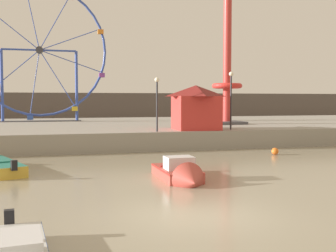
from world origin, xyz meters
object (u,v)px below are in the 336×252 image
(promenade_lamp_near, at_px, (231,92))
(mooring_buoy_orange, at_px, (275,151))
(carnival_booth_red_striped, at_px, (196,106))
(promenade_lamp_far, at_px, (157,96))
(drop_tower_red_tower, at_px, (227,72))
(ferris_wheel_blue_frame, at_px, (39,52))
(motorboat_faded_red, at_px, (182,174))

(promenade_lamp_near, bearing_deg, mooring_buoy_orange, -77.03)
(carnival_booth_red_striped, xyz_separation_m, promenade_lamp_far, (-3.19, -1.31, 0.75))
(drop_tower_red_tower, xyz_separation_m, promenade_lamp_near, (-2.53, -6.62, -1.87))
(mooring_buoy_orange, bearing_deg, ferris_wheel_blue_frame, 125.92)
(promenade_lamp_near, height_order, mooring_buoy_orange, promenade_lamp_near)
(motorboat_faded_red, xyz_separation_m, drop_tower_red_tower, (9.62, 17.75, 5.52))
(ferris_wheel_blue_frame, relative_size, promenade_lamp_near, 3.28)
(ferris_wheel_blue_frame, height_order, promenade_lamp_near, ferris_wheel_blue_frame)
(drop_tower_red_tower, distance_m, carnival_booth_red_striped, 8.09)
(ferris_wheel_blue_frame, xyz_separation_m, drop_tower_red_tower, (16.00, -8.93, -2.24))
(carnival_booth_red_striped, height_order, mooring_buoy_orange, carnival_booth_red_striped)
(ferris_wheel_blue_frame, xyz_separation_m, promenade_lamp_far, (7.93, -16.01, -4.39))
(drop_tower_red_tower, height_order, carnival_booth_red_striped, drop_tower_red_tower)
(ferris_wheel_blue_frame, height_order, carnival_booth_red_striped, ferris_wheel_blue_frame)
(motorboat_faded_red, distance_m, promenade_lamp_far, 11.30)
(mooring_buoy_orange, bearing_deg, carnival_booth_red_striped, 122.42)
(motorboat_faded_red, relative_size, carnival_booth_red_striped, 1.08)
(drop_tower_red_tower, bearing_deg, promenade_lamp_far, -138.73)
(ferris_wheel_blue_frame, bearing_deg, promenade_lamp_far, -63.64)
(ferris_wheel_blue_frame, xyz_separation_m, promenade_lamp_near, (13.47, -15.55, -4.11))
(promenade_lamp_near, xyz_separation_m, promenade_lamp_far, (-5.54, -0.46, -0.28))
(carnival_booth_red_striped, distance_m, promenade_lamp_near, 2.70)
(promenade_lamp_near, bearing_deg, drop_tower_red_tower, 69.09)
(drop_tower_red_tower, xyz_separation_m, promenade_lamp_far, (-8.07, -7.08, -2.15))
(promenade_lamp_far, height_order, mooring_buoy_orange, promenade_lamp_far)
(drop_tower_red_tower, distance_m, mooring_buoy_orange, 12.52)
(promenade_lamp_near, height_order, promenade_lamp_far, promenade_lamp_near)
(mooring_buoy_orange, bearing_deg, promenade_lamp_far, 148.61)
(drop_tower_red_tower, height_order, promenade_lamp_near, drop_tower_red_tower)
(promenade_lamp_near, relative_size, promenade_lamp_far, 1.14)
(motorboat_faded_red, height_order, promenade_lamp_far, promenade_lamp_far)
(motorboat_faded_red, distance_m, carnival_booth_red_striped, 13.15)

